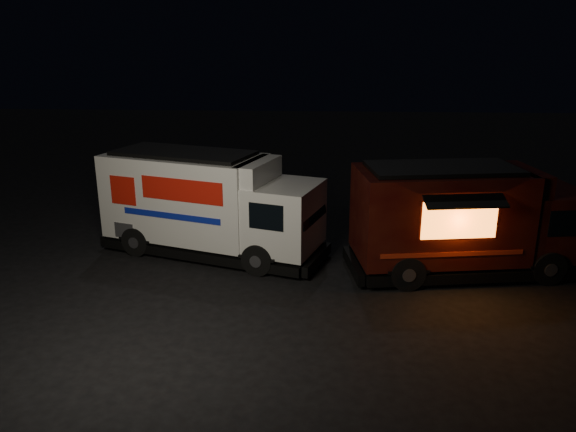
# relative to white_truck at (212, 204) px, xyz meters

# --- Properties ---
(ground) EXTENTS (80.00, 80.00, 0.00)m
(ground) POSITION_rel_white_truck_xyz_m (2.04, -3.12, -1.63)
(ground) COLOR black
(ground) RESTS_ON ground
(white_truck) EXTENTS (7.57, 4.55, 3.25)m
(white_truck) POSITION_rel_white_truck_xyz_m (0.00, 0.00, 0.00)
(white_truck) COLOR silver
(white_truck) RESTS_ON ground
(red_truck) EXTENTS (7.17, 3.53, 3.20)m
(red_truck) POSITION_rel_white_truck_xyz_m (7.67, -1.00, -0.03)
(red_truck) COLOR #3D130B
(red_truck) RESTS_ON ground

